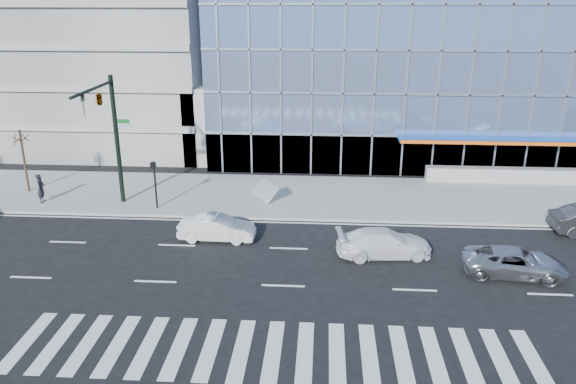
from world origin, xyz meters
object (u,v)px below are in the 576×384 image
at_px(traffic_signal, 105,113).
at_px(pedestrian, 41,188).
at_px(street_tree_near, 21,138).
at_px(white_suv, 384,243).
at_px(white_sedan, 217,228).
at_px(tilted_panel, 265,191).
at_px(ped_signal_post, 154,178).
at_px(silver_suv, 515,262).

relative_size(traffic_signal, pedestrian, 4.30).
distance_m(street_tree_near, white_suv, 24.46).
bearing_deg(white_sedan, traffic_signal, 63.64).
distance_m(street_tree_near, pedestrian, 3.87).
xyz_separation_m(traffic_signal, tilted_panel, (9.14, 1.51, -5.11)).
bearing_deg(pedestrian, ped_signal_post, -101.47).
distance_m(traffic_signal, street_tree_near, 7.96).
xyz_separation_m(ped_signal_post, street_tree_near, (-9.50, 2.56, 1.64)).
height_order(traffic_signal, white_suv, traffic_signal).
bearing_deg(white_sedan, street_tree_near, 66.03).
bearing_deg(ped_signal_post, traffic_signal, -171.48).
xyz_separation_m(ped_signal_post, silver_suv, (19.41, -7.16, -1.47)).
height_order(white_suv, pedestrian, pedestrian).
bearing_deg(tilted_panel, white_suv, -52.26).
xyz_separation_m(street_tree_near, white_sedan, (14.03, -6.60, -3.10)).
bearing_deg(ped_signal_post, white_suv, -22.09).
xyz_separation_m(ped_signal_post, pedestrian, (-7.57, 0.57, -1.06)).
bearing_deg(silver_suv, traffic_signal, 78.67).
distance_m(pedestrian, tilted_panel, 14.22).
xyz_separation_m(street_tree_near, white_suv, (22.91, -8.00, -3.08)).
height_order(street_tree_near, white_suv, street_tree_near).
height_order(traffic_signal, street_tree_near, traffic_signal).
xyz_separation_m(silver_suv, white_sedan, (-14.88, 3.11, 0.01)).
bearing_deg(pedestrian, street_tree_near, 37.10).
height_order(ped_signal_post, street_tree_near, street_tree_near).
xyz_separation_m(ped_signal_post, white_suv, (13.41, -5.44, -1.44)).
xyz_separation_m(street_tree_near, tilted_panel, (16.14, -1.42, -2.72)).
bearing_deg(white_suv, traffic_signal, 64.85).
distance_m(street_tree_near, tilted_panel, 16.43).
relative_size(silver_suv, tilted_panel, 3.70).
relative_size(ped_signal_post, street_tree_near, 0.71).
relative_size(silver_suv, white_sedan, 1.16).
bearing_deg(silver_suv, tilted_panel, 62.87).
height_order(traffic_signal, silver_suv, traffic_signal).
xyz_separation_m(white_sedan, tilted_panel, (2.11, 5.18, 0.38)).
distance_m(ped_signal_post, street_tree_near, 9.97).
bearing_deg(traffic_signal, street_tree_near, 157.29).
height_order(street_tree_near, white_sedan, street_tree_near).
height_order(ped_signal_post, pedestrian, ped_signal_post).
distance_m(white_suv, white_sedan, 8.99).
bearing_deg(pedestrian, tilted_panel, -94.89).
bearing_deg(tilted_panel, street_tree_near, 166.87).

